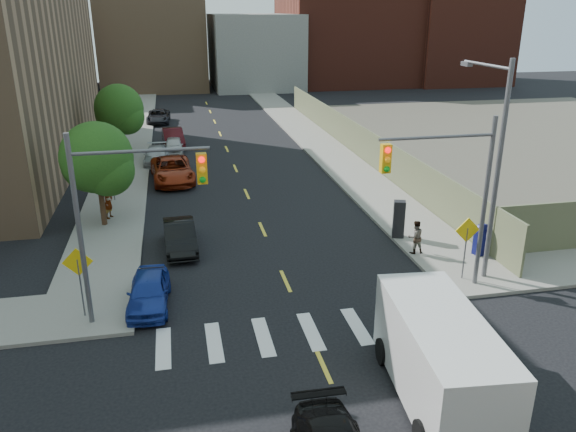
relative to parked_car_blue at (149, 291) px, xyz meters
name	(u,v)px	position (x,y,z in m)	size (l,w,h in m)	color
ground	(341,405)	(5.50, -7.00, -0.63)	(160.00, 160.00, 0.00)	black
sidewalk_nw	(134,129)	(-2.25, 34.50, -0.56)	(3.50, 73.00, 0.15)	gray
sidewalk_ne	(295,123)	(13.25, 34.50, -0.56)	(3.50, 73.00, 0.15)	gray
fence_north	(356,139)	(15.10, 21.00, 0.62)	(0.12, 44.00, 2.50)	#606446
gravel_lot	(549,139)	(33.50, 23.00, -0.60)	(36.00, 42.00, 0.06)	#595447
bg_bldg_west	(29,46)	(-16.50, 63.00, 5.37)	(14.00, 18.00, 12.00)	#592319
bg_bldg_midwest	(153,33)	(-0.50, 65.00, 6.87)	(14.00, 16.00, 15.00)	#8C6B4C
bg_bldg_center	(254,51)	(13.50, 63.00, 4.37)	(12.00, 16.00, 10.00)	gray
bg_bldg_east	(345,28)	(27.50, 65.00, 7.37)	(18.00, 18.00, 16.00)	#592319
bg_bldg_fareast	(451,21)	(43.50, 63.00, 8.37)	(14.00, 16.00, 18.00)	#592319
signal_nw	(123,203)	(-0.48, -1.00, 3.89)	(4.59, 0.30, 7.00)	#59595E
signal_ne	(451,183)	(11.48, -1.00, 3.89)	(4.59, 0.30, 7.00)	#59595E
streetlight_ne	(494,156)	(13.70, -0.10, 4.59)	(0.25, 3.70, 9.00)	#59595E
warn_sign_nw	(79,270)	(-2.30, -0.50, 1.36)	(1.06, 0.06, 2.83)	#59595E
warn_sign_ne	(467,237)	(12.70, -0.50, 1.36)	(1.06, 0.06, 2.83)	#59595E
warn_sign_midwest	(111,170)	(-2.30, 13.00, 1.36)	(1.06, 0.06, 2.83)	#59595E
tree_west_near	(97,162)	(-2.50, 9.05, 2.84)	(3.66, 3.64, 5.52)	#332114
tree_west_far	(119,112)	(-2.50, 24.05, 2.84)	(3.66, 3.64, 5.52)	#332114
parked_car_blue	(149,291)	(0.00, 0.00, 0.00)	(1.50, 3.72, 1.27)	navy
parked_car_black	(180,236)	(1.30, 5.23, 0.03)	(1.41, 4.05, 1.34)	black
parked_car_red	(172,170)	(1.11, 16.68, 0.14)	(2.57, 5.57, 1.55)	maroon
parked_car_silver	(156,156)	(0.00, 21.47, -0.02)	(1.71, 4.21, 1.22)	#A3A7AB
parked_car_white	(174,146)	(1.30, 24.36, -0.01)	(1.47, 3.65, 1.24)	#BCBCBC
parked_car_maroon	(173,138)	(1.30, 26.68, 0.11)	(1.58, 4.52, 1.49)	#3A0B0F
parked_car_grey	(158,116)	(0.00, 37.52, 0.01)	(2.15, 4.66, 1.29)	black
cargo_van	(438,353)	(8.33, -7.06, 0.77)	(2.87, 6.01, 2.67)	silver
mailbox	(482,239)	(14.70, 1.58, 0.24)	(0.73, 0.64, 1.49)	#0E1152
payphone	(399,219)	(11.80, 4.29, 0.44)	(0.55, 0.45, 1.85)	black
pedestrian_west	(108,202)	(-2.32, 9.94, 0.43)	(0.67, 0.44, 1.84)	gray
pedestrian_east	(415,237)	(11.80, 2.31, 0.30)	(0.76, 0.59, 1.56)	gray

